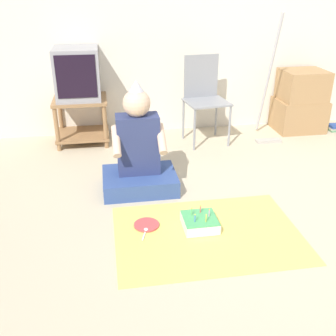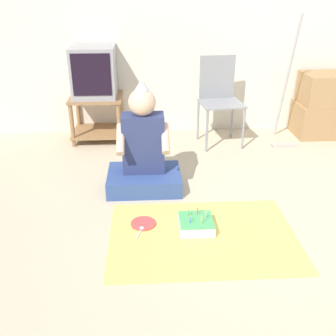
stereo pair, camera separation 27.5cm
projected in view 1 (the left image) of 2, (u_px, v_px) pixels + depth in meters
ground_plane at (290, 237)px, 2.69m from camera, size 16.00×16.00×0.00m
wall_back at (211, 14)px, 4.22m from camera, size 6.40×0.06×2.55m
tv_stand at (82, 116)px, 4.19m from camera, size 0.55×0.49×0.49m
tv at (77, 73)px, 3.99m from camera, size 0.44×0.47×0.51m
folding_chair at (204, 93)px, 4.15m from camera, size 0.48×0.45×0.91m
cardboard_box_stack at (300, 102)px, 4.53m from camera, size 0.54×0.44×0.70m
dust_mop at (268, 104)px, 4.22m from camera, size 0.28×0.41×1.33m
person_seated at (139, 156)px, 3.23m from camera, size 0.61×0.46×0.91m
party_cloth at (208, 233)px, 2.73m from camera, size 1.28×0.91×0.01m
birthday_cake at (200, 222)px, 2.78m from camera, size 0.24×0.24×0.14m
paper_plate at (147, 225)px, 2.81m from camera, size 0.18×0.18×0.01m
plastic_spoon_near at (145, 231)px, 2.74m from camera, size 0.06×0.14×0.01m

